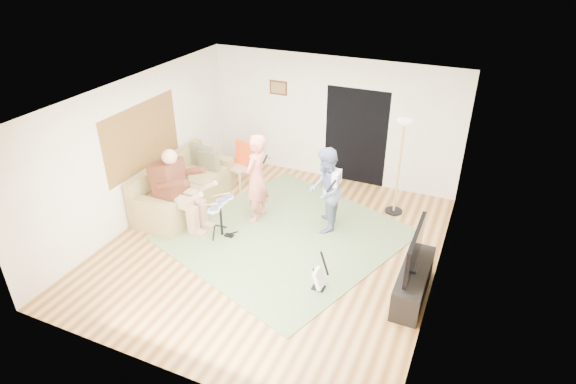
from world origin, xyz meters
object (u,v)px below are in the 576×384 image
object	(u,v)px
guitar_spare	(319,279)
torchiere_lamp	(401,151)
guitarist	(325,191)
dining_chair	(240,171)
television	(415,249)
drum_kit	(221,221)
singer	(256,178)
tv_cabinet	(413,282)
sofa	(182,191)

from	to	relation	value
guitar_spare	torchiere_lamp	size ratio (longest dim) A/B	0.38
guitarist	dining_chair	size ratio (longest dim) A/B	1.65
dining_chair	television	xyz separation A→B (m)	(4.09, -2.12, 0.50)
drum_kit	guitar_spare	size ratio (longest dim) A/B	1.00
guitar_spare	television	world-z (taller)	television
singer	dining_chair	distance (m)	1.53
singer	guitar_spare	distance (m)	2.45
dining_chair	guitar_spare	bearing A→B (deg)	-30.08
drum_kit	guitarist	size ratio (longest dim) A/B	0.44
singer	tv_cabinet	distance (m)	3.40
guitar_spare	drum_kit	bearing A→B (deg)	162.05
singer	tv_cabinet	world-z (taller)	singer
guitarist	dining_chair	bearing A→B (deg)	-125.85
guitarist	television	bearing A→B (deg)	42.03
sofa	guitarist	bearing A→B (deg)	6.04
drum_kit	dining_chair	world-z (taller)	dining_chair
drum_kit	torchiere_lamp	xyz separation A→B (m)	(2.69, 2.09, 1.00)
drum_kit	torchiere_lamp	world-z (taller)	torchiere_lamp
drum_kit	guitarist	bearing A→B (deg)	30.54
sofa	dining_chair	world-z (taller)	dining_chair
guitar_spare	television	xyz separation A→B (m)	(1.30, 0.44, 0.64)
guitarist	torchiere_lamp	bearing A→B (deg)	122.58
sofa	dining_chair	xyz separation A→B (m)	(0.67, 1.21, 0.04)
singer	television	distance (m)	3.30
sofa	torchiere_lamp	distance (m)	4.36
torchiere_lamp	tv_cabinet	distance (m)	2.70
guitar_spare	torchiere_lamp	bearing A→B (deg)	79.07
tv_cabinet	television	size ratio (longest dim) A/B	1.19
drum_kit	television	xyz separation A→B (m)	(3.45, -0.26, 0.54)
singer	guitarist	bearing A→B (deg)	98.67
tv_cabinet	television	bearing A→B (deg)	180.00
guitarist	torchiere_lamp	size ratio (longest dim) A/B	0.84
sofa	television	bearing A→B (deg)	-10.83
drum_kit	singer	xyz separation A→B (m)	(0.32, 0.79, 0.55)
guitar_spare	tv_cabinet	bearing A→B (deg)	18.00
guitarist	guitar_spare	size ratio (longest dim) A/B	2.24
drum_kit	tv_cabinet	bearing A→B (deg)	-4.24
singer	drum_kit	bearing A→B (deg)	-21.31
singer	television	bearing A→B (deg)	72.58
guitar_spare	television	distance (m)	1.51
sofa	torchiere_lamp	world-z (taller)	torchiere_lamp
singer	dining_chair	size ratio (longest dim) A/B	1.77
sofa	guitar_spare	distance (m)	3.71
television	singer	bearing A→B (deg)	161.50
guitar_spare	torchiere_lamp	xyz separation A→B (m)	(0.54, 2.79, 1.11)
television	sofa	bearing A→B (deg)	169.17
guitar_spare	tv_cabinet	world-z (taller)	guitar_spare
drum_kit	tv_cabinet	distance (m)	3.51
guitarist	guitar_spare	world-z (taller)	guitarist
sofa	television	size ratio (longest dim) A/B	1.98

